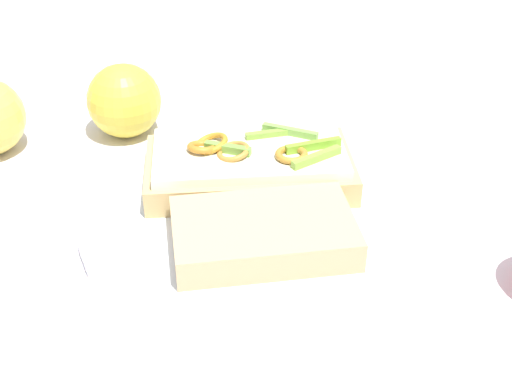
% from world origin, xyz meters
% --- Properties ---
extents(ground_plane, '(2.00, 2.00, 0.00)m').
position_xyz_m(ground_plane, '(0.00, 0.00, 0.00)').
color(ground_plane, white).
rests_on(ground_plane, ground).
extents(plate, '(0.30, 0.30, 0.01)m').
position_xyz_m(plate, '(0.00, 0.00, 0.01)').
color(plate, white).
rests_on(plate, ground_plane).
extents(sandwich, '(0.11, 0.19, 0.05)m').
position_xyz_m(sandwich, '(-0.05, 0.00, 0.03)').
color(sandwich, tan).
rests_on(sandwich, plate).
extents(bread_slice_side, '(0.09, 0.14, 0.03)m').
position_xyz_m(bread_slice_side, '(0.05, -0.00, 0.02)').
color(bread_slice_side, tan).
rests_on(bread_slice_side, plate).
extents(apple_1, '(0.09, 0.09, 0.08)m').
position_xyz_m(apple_1, '(-0.17, -0.11, 0.04)').
color(apple_1, gold).
rests_on(apple_1, ground_plane).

